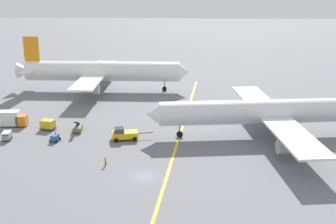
{
  "coord_description": "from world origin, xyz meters",
  "views": [
    {
      "loc": [
        6.45,
        -65.6,
        31.43
      ],
      "look_at": [
        2.95,
        23.44,
        4.0
      ],
      "focal_mm": 46.43,
      "sensor_mm": 36.0,
      "label": 1
    }
  ],
  "objects": [
    {
      "name": "gse_container_dolly_flat",
      "position": [
        -23.14,
        22.48,
        1.17
      ],
      "size": [
        3.64,
        2.91,
        2.15
      ],
      "color": "slate",
      "rests_on": "ground"
    },
    {
      "name": "airliner_at_gate_left",
      "position": [
        -17.66,
        57.34,
        5.62
      ],
      "size": [
        49.98,
        40.12,
        15.67
      ],
      "color": "white",
      "rests_on": "ground"
    },
    {
      "name": "gse_belt_loader_portside",
      "position": [
        -16.44,
        21.76,
        0.83
      ],
      "size": [
        2.22,
        5.02,
        3.02
      ],
      "color": "#666B4C",
      "rests_on": "ground"
    },
    {
      "name": "airliner_being_pushed",
      "position": [
        23.11,
        20.84,
        5.01
      ],
      "size": [
        48.4,
        47.67,
        15.83
      ],
      "color": "silver",
      "rests_on": "ground"
    },
    {
      "name": "gse_baggage_cart_near_cluster",
      "position": [
        -29.56,
        15.88,
        0.86
      ],
      "size": [
        1.98,
        2.94,
        1.71
      ],
      "color": "gray",
      "rests_on": "ground"
    },
    {
      "name": "ground_plane",
      "position": [
        0.0,
        0.0,
        0.0
      ],
      "size": [
        600.0,
        600.0,
        0.0
      ],
      "primitive_type": "plane",
      "color": "slate"
    },
    {
      "name": "gse_catering_truck_tall",
      "position": [
        -31.5,
        24.38,
        1.76
      ],
      "size": [
        5.96,
        2.7,
        3.5
      ],
      "color": "orange",
      "rests_on": "ground"
    },
    {
      "name": "ground_crew_ramp_agent_by_cones",
      "position": [
        -7.28,
        4.1,
        0.9
      ],
      "size": [
        0.36,
        0.49,
        1.72
      ],
      "color": "#4C4C51",
      "rests_on": "ground"
    },
    {
      "name": "gse_gpu_cart_small",
      "position": [
        -19.54,
        15.36,
        0.79
      ],
      "size": [
        1.91,
        2.33,
        1.9
      ],
      "color": "#2D5199",
      "rests_on": "ground"
    },
    {
      "name": "pushback_tug",
      "position": [
        -5.75,
        16.96,
        1.2
      ],
      "size": [
        8.52,
        3.87,
        2.85
      ],
      "color": "gold",
      "rests_on": "ground"
    },
    {
      "name": "taxiway_stripe",
      "position": [
        4.61,
        10.0,
        0.0
      ],
      "size": [
        11.69,
        119.52,
        0.01
      ],
      "primitive_type": "cube",
      "rotation": [
        0.0,
        0.0,
        -0.09
      ],
      "color": "yellow",
      "rests_on": "ground"
    }
  ]
}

